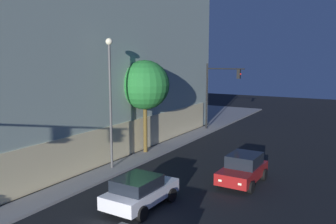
{
  "coord_description": "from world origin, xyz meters",
  "views": [
    {
      "loc": [
        -10.82,
        -7.89,
        7.28
      ],
      "look_at": [
        9.0,
        3.54,
        3.86
      ],
      "focal_mm": 37.58,
      "sensor_mm": 36.0,
      "label": 1
    }
  ],
  "objects_px": {
    "car_white": "(140,191)",
    "car_red": "(243,169)",
    "street_lamp_sidewalk": "(110,89)",
    "modern_building": "(14,24)",
    "traffic_light_far_corner": "(218,87)",
    "sidewalk_tree": "(145,85)"
  },
  "relations": [
    {
      "from": "street_lamp_sidewalk",
      "to": "car_red",
      "type": "distance_m",
      "value": 9.72
    },
    {
      "from": "car_white",
      "to": "sidewalk_tree",
      "type": "bearing_deg",
      "value": 32.07
    },
    {
      "from": "car_red",
      "to": "modern_building",
      "type": "bearing_deg",
      "value": 85.18
    },
    {
      "from": "traffic_light_far_corner",
      "to": "sidewalk_tree",
      "type": "relative_size",
      "value": 0.95
    },
    {
      "from": "modern_building",
      "to": "traffic_light_far_corner",
      "type": "bearing_deg",
      "value": -52.41
    },
    {
      "from": "car_white",
      "to": "traffic_light_far_corner",
      "type": "bearing_deg",
      "value": 11.22
    },
    {
      "from": "car_white",
      "to": "car_red",
      "type": "bearing_deg",
      "value": -29.35
    },
    {
      "from": "car_red",
      "to": "street_lamp_sidewalk",
      "type": "bearing_deg",
      "value": 102.63
    },
    {
      "from": "street_lamp_sidewalk",
      "to": "car_white",
      "type": "distance_m",
      "value": 7.93
    },
    {
      "from": "modern_building",
      "to": "car_red",
      "type": "relative_size",
      "value": 7.01
    },
    {
      "from": "street_lamp_sidewalk",
      "to": "sidewalk_tree",
      "type": "bearing_deg",
      "value": 3.85
    },
    {
      "from": "sidewalk_tree",
      "to": "car_red",
      "type": "bearing_deg",
      "value": -106.77
    },
    {
      "from": "street_lamp_sidewalk",
      "to": "sidewalk_tree",
      "type": "distance_m",
      "value": 4.5
    },
    {
      "from": "modern_building",
      "to": "car_red",
      "type": "xyz_separation_m",
      "value": [
        -1.9,
        -22.54,
        -9.59
      ]
    },
    {
      "from": "modern_building",
      "to": "car_red",
      "type": "distance_m",
      "value": 24.57
    },
    {
      "from": "modern_building",
      "to": "traffic_light_far_corner",
      "type": "xyz_separation_m",
      "value": [
        11.79,
        -15.31,
        -5.9
      ]
    },
    {
      "from": "modern_building",
      "to": "traffic_light_far_corner",
      "type": "height_order",
      "value": "modern_building"
    },
    {
      "from": "street_lamp_sidewalk",
      "to": "car_red",
      "type": "relative_size",
      "value": 2.07
    },
    {
      "from": "car_red",
      "to": "traffic_light_far_corner",
      "type": "bearing_deg",
      "value": 27.81
    },
    {
      "from": "modern_building",
      "to": "street_lamp_sidewalk",
      "type": "relative_size",
      "value": 3.39
    },
    {
      "from": "sidewalk_tree",
      "to": "street_lamp_sidewalk",
      "type": "bearing_deg",
      "value": -176.15
    },
    {
      "from": "modern_building",
      "to": "street_lamp_sidewalk",
      "type": "bearing_deg",
      "value": -104.95
    }
  ]
}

